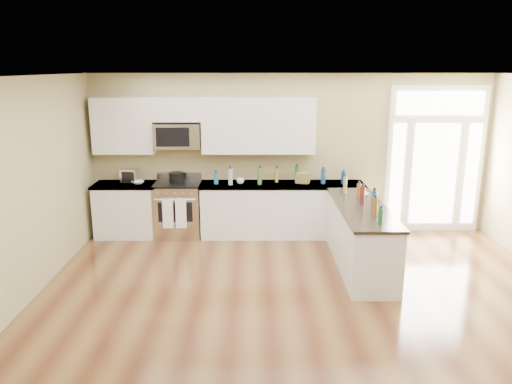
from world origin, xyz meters
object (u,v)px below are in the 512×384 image
Objects in this scene: peninsula_cabinet at (360,239)px; kitchen_range at (178,209)px; stockpot at (176,177)px; toaster_oven at (129,175)px.

peninsula_cabinet is 2.15× the size of kitchen_range.
stockpot is at bearing 112.97° from kitchen_range.
kitchen_range is (-2.90, 1.45, 0.04)m from peninsula_cabinet.
stockpot is at bearing 2.89° from toaster_oven.
peninsula_cabinet is 8.47× the size of toaster_oven.
toaster_oven is at bearing 174.59° from stockpot.
kitchen_range is at bearing 153.48° from peninsula_cabinet.
peninsula_cabinet is 3.34m from stockpot.
stockpot reaches higher than kitchen_range.
kitchen_range is 1.04m from toaster_oven.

